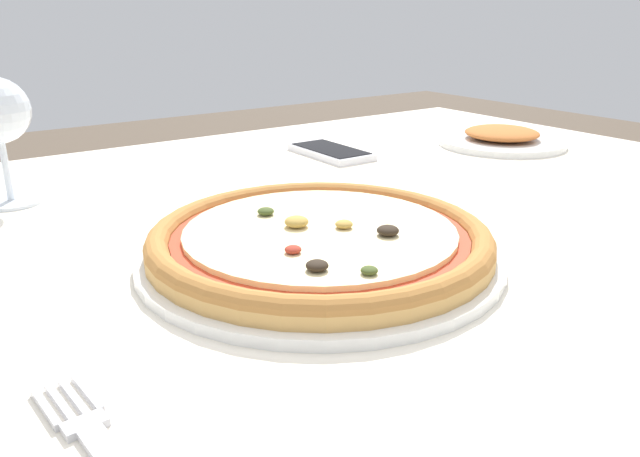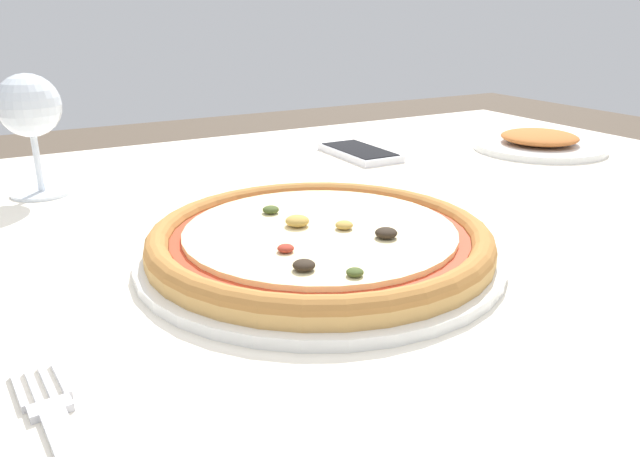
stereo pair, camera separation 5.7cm
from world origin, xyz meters
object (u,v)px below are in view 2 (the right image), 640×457
(cell_phone, at_px, (359,152))
(side_plate, at_px, (539,143))
(dining_table, at_px, (414,283))
(wine_glass_far_left, at_px, (29,110))
(fork, at_px, (61,434))
(pizza_plate, at_px, (320,242))

(cell_phone, distance_m, side_plate, 0.30)
(dining_table, xyz_separation_m, cell_phone, (0.08, 0.26, 0.10))
(wine_glass_far_left, distance_m, cell_phone, 0.47)
(fork, relative_size, side_plate, 0.81)
(fork, height_order, side_plate, side_plate)
(pizza_plate, xyz_separation_m, side_plate, (0.54, 0.23, -0.01))
(side_plate, bearing_deg, cell_phone, 159.55)
(wine_glass_far_left, height_order, side_plate, wine_glass_far_left)
(pizza_plate, relative_size, side_plate, 1.59)
(fork, height_order, cell_phone, cell_phone)
(wine_glass_far_left, distance_m, side_plate, 0.75)
(dining_table, height_order, cell_phone, cell_phone)
(pizza_plate, distance_m, cell_phone, 0.42)
(wine_glass_far_left, xyz_separation_m, cell_phone, (0.46, -0.02, -0.10))
(wine_glass_far_left, xyz_separation_m, side_plate, (0.74, -0.12, -0.09))
(fork, relative_size, wine_glass_far_left, 1.15)
(fork, distance_m, wine_glass_far_left, 0.52)
(wine_glass_far_left, bearing_deg, side_plate, -9.34)
(pizza_plate, distance_m, side_plate, 0.59)
(fork, bearing_deg, side_plate, 26.16)
(pizza_plate, bearing_deg, cell_phone, 52.49)
(dining_table, xyz_separation_m, fork, (-0.42, -0.23, 0.10))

